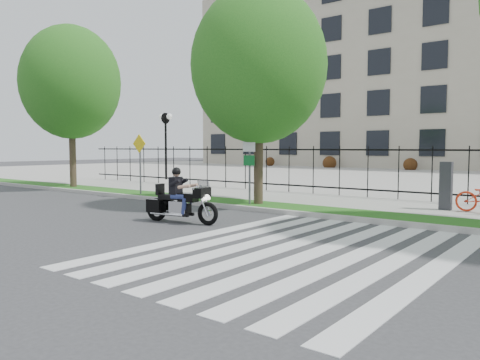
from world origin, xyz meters
The scene contains 13 objects.
ground centered at (0.00, 0.00, 0.00)m, with size 120.00×120.00×0.00m, color #353538.
curb centered at (0.00, 4.10, 0.07)m, with size 60.00×0.20×0.15m, color #A2A099.
grass_verge centered at (0.00, 4.95, 0.07)m, with size 60.00×1.50×0.15m, color #205A16.
sidewalk centered at (0.00, 7.45, 0.07)m, with size 60.00×3.50×0.15m, color gray.
plaza centered at (0.00, 25.00, 0.05)m, with size 80.00×34.00×0.10m, color gray.
crosswalk_stripes centered at (4.83, 0.00, 0.01)m, with size 5.70×8.00×0.01m, color silver, non-canonical shape.
iron_fence centered at (0.00, 9.20, 1.15)m, with size 30.00×0.06×2.00m, color black, non-canonical shape.
lamp_post_left centered at (-12.00, 12.00, 3.21)m, with size 1.06×0.70×4.25m.
street_tree_0 centered at (-11.11, 4.95, 5.26)m, with size 4.80×4.80×7.88m.
street_tree_1 centered at (0.22, 4.95, 4.88)m, with size 4.64×4.64×7.40m.
sign_pole_regulatory centered at (0.10, 4.58, 1.74)m, with size 0.50×0.09×2.50m.
sign_pole_warning centered at (-5.60, 4.58, 1.74)m, with size 0.78×0.09×2.49m.
motorcycle_rider centered at (0.41, 0.99, 0.62)m, with size 2.40×0.88×1.86m.
Camera 1 is at (9.67, -8.15, 2.09)m, focal length 35.00 mm.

